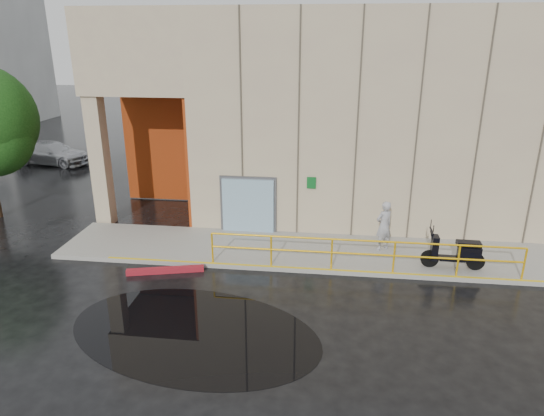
{
  "coord_description": "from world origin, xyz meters",
  "views": [
    {
      "loc": [
        3.13,
        -10.68,
        7.06
      ],
      "look_at": [
        1.45,
        3.0,
        2.14
      ],
      "focal_mm": 32.0,
      "sensor_mm": 36.0,
      "label": 1
    }
  ],
  "objects_px": {
    "red_curb": "(165,270)",
    "car_c": "(52,153)",
    "scooter": "(456,243)",
    "person": "(384,226)"
  },
  "relations": [
    {
      "from": "red_curb",
      "to": "car_c",
      "type": "height_order",
      "value": "car_c"
    },
    {
      "from": "red_curb",
      "to": "car_c",
      "type": "distance_m",
      "value": 16.64
    },
    {
      "from": "scooter",
      "to": "car_c",
      "type": "height_order",
      "value": "scooter"
    },
    {
      "from": "car_c",
      "to": "scooter",
      "type": "bearing_deg",
      "value": -110.98
    },
    {
      "from": "scooter",
      "to": "red_curb",
      "type": "xyz_separation_m",
      "value": [
        -8.97,
        -1.14,
        -0.92
      ]
    },
    {
      "from": "person",
      "to": "red_curb",
      "type": "xyz_separation_m",
      "value": [
        -6.9,
        -2.34,
        -0.93
      ]
    },
    {
      "from": "scooter",
      "to": "red_curb",
      "type": "height_order",
      "value": "scooter"
    },
    {
      "from": "person",
      "to": "car_c",
      "type": "xyz_separation_m",
      "value": [
        -17.89,
        10.14,
        -0.37
      ]
    },
    {
      "from": "scooter",
      "to": "person",
      "type": "bearing_deg",
      "value": 151.66
    },
    {
      "from": "scooter",
      "to": "red_curb",
      "type": "bearing_deg",
      "value": -170.97
    }
  ]
}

